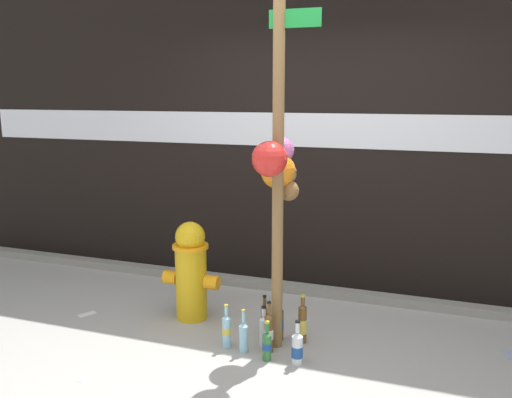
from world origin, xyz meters
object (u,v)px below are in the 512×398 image
at_px(bottle_7, 264,329).
at_px(bottle_8, 269,332).
at_px(memorial_post, 278,130).
at_px(bottle_4, 244,336).
at_px(bottle_0, 297,348).
at_px(bottle_2, 227,330).
at_px(bottle_5, 265,319).
at_px(bottle_6, 267,345).
at_px(bottle_1, 302,323).
at_px(bottle_3, 280,322).
at_px(fire_hydrant, 191,270).

relative_size(bottle_7, bottle_8, 0.81).
relative_size(memorial_post, bottle_4, 8.92).
bearing_deg(bottle_0, memorial_post, 133.20).
bearing_deg(bottle_2, bottle_5, 60.08).
bearing_deg(bottle_8, bottle_6, -77.57).
xyz_separation_m(bottle_1, bottle_3, (-0.17, -0.02, -0.01)).
distance_m(memorial_post, bottle_3, 1.47).
distance_m(bottle_1, bottle_2, 0.57).
distance_m(bottle_0, bottle_1, 0.34).
bearing_deg(bottle_4, bottle_8, 20.80).
bearing_deg(bottle_7, bottle_0, -30.07).
height_order(bottle_1, bottle_5, bottle_1).
xyz_separation_m(bottle_4, bottle_6, (0.20, -0.06, -0.01)).
bearing_deg(bottle_8, bottle_0, -23.18).
bearing_deg(bottle_5, bottle_0, -46.79).
distance_m(bottle_0, bottle_3, 0.39).
bearing_deg(bottle_2, bottle_4, -12.31).
distance_m(bottle_0, bottle_4, 0.42).
distance_m(fire_hydrant, bottle_4, 0.81).
height_order(bottle_3, bottle_5, bottle_3).
xyz_separation_m(bottle_4, bottle_7, (0.11, 0.14, 0.01)).
bearing_deg(bottle_4, memorial_post, 47.40).
relative_size(memorial_post, bottle_0, 9.13).
bearing_deg(bottle_4, fire_hydrant, 145.94).
height_order(fire_hydrant, bottle_2, fire_hydrant).
height_order(fire_hydrant, bottle_3, fire_hydrant).
distance_m(memorial_post, bottle_7, 1.48).
relative_size(bottle_0, bottle_7, 1.02).
relative_size(bottle_6, bottle_8, 0.76).
height_order(bottle_2, bottle_4, bottle_2).
relative_size(fire_hydrant, bottle_4, 2.54).
xyz_separation_m(fire_hydrant, bottle_0, (1.04, -0.46, -0.30)).
bearing_deg(memorial_post, bottle_3, 87.49).
bearing_deg(bottle_1, bottle_0, -81.55).
height_order(fire_hydrant, bottle_0, fire_hydrant).
distance_m(bottle_7, bottle_8, 0.10).
bearing_deg(bottle_7, bottle_4, -127.93).
xyz_separation_m(fire_hydrant, bottle_6, (0.82, -0.48, -0.30)).
xyz_separation_m(bottle_0, bottle_5, (-0.37, 0.40, -0.00)).
xyz_separation_m(bottle_7, bottle_8, (0.06, -0.07, 0.02)).
distance_m(bottle_3, bottle_7, 0.16).
bearing_deg(bottle_1, bottle_2, -153.09).
relative_size(bottle_4, bottle_7, 1.05).
distance_m(bottle_0, bottle_8, 0.27).
bearing_deg(bottle_6, bottle_5, 110.80).
bearing_deg(bottle_1, memorial_post, -153.50).
bearing_deg(bottle_8, bottle_3, 85.10).
bearing_deg(bottle_5, bottle_2, -119.92).
distance_m(fire_hydrant, bottle_6, 1.00).
xyz_separation_m(memorial_post, bottle_3, (0.00, 0.07, -1.47)).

